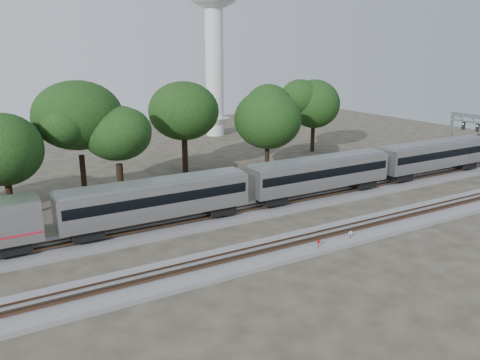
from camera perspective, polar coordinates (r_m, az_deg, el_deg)
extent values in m
plane|color=#383328|center=(43.40, -1.87, -7.72)|extent=(160.00, 160.00, 0.00)
cube|color=slate|center=(48.33, -5.24, -5.05)|extent=(160.00, 5.00, 0.40)
cube|color=brown|center=(47.56, -4.89, -4.80)|extent=(160.00, 0.08, 0.15)
cube|color=brown|center=(48.79, -5.60, -4.29)|extent=(160.00, 0.08, 0.15)
cube|color=slate|center=(40.13, 0.85, -9.40)|extent=(160.00, 5.00, 0.40)
cube|color=brown|center=(39.38, 1.39, -9.18)|extent=(160.00, 0.08, 0.15)
cube|color=brown|center=(40.50, 0.33, -8.45)|extent=(160.00, 0.08, 0.15)
cube|color=black|center=(44.24, -25.94, -7.19)|extent=(2.79, 2.36, 0.97)
cube|color=#B2B4B9|center=(45.84, -10.12, -2.27)|extent=(18.66, 3.22, 3.22)
cube|color=black|center=(45.75, -10.13, -1.89)|extent=(18.02, 3.27, 0.97)
cube|color=gray|center=(45.37, -10.21, -0.27)|extent=(18.23, 2.57, 0.38)
cube|color=black|center=(44.88, -18.15, -6.05)|extent=(2.79, 2.36, 0.97)
cube|color=black|center=(49.03, -2.56, -3.44)|extent=(2.79, 2.36, 0.97)
cube|color=#B2B4B9|center=(55.56, 9.73, 0.87)|extent=(18.66, 3.22, 3.22)
cube|color=black|center=(55.48, 9.74, 1.19)|extent=(18.02, 3.27, 0.97)
cube|color=gray|center=(55.17, 9.81, 2.54)|extent=(18.23, 2.57, 0.38)
cube|color=black|center=(52.22, 3.88, -2.27)|extent=(2.79, 2.36, 0.97)
cube|color=black|center=(60.50, 14.59, -0.27)|extent=(2.79, 2.36, 0.97)
cube|color=#B2B4B9|center=(69.86, 22.61, 2.87)|extent=(18.66, 3.22, 3.22)
cube|color=black|center=(69.79, 22.63, 3.13)|extent=(18.02, 3.27, 0.97)
cube|color=gray|center=(69.55, 22.75, 4.21)|extent=(18.23, 2.57, 0.38)
cube|color=black|center=(65.18, 18.76, 0.52)|extent=(2.79, 2.36, 0.97)
cube|color=black|center=(75.67, 25.60, 1.80)|extent=(2.79, 2.36, 0.97)
cylinder|color=#512D19|center=(42.10, 9.53, -7.97)|extent=(0.06, 0.06, 0.96)
cylinder|color=red|center=(41.93, 9.55, -7.44)|extent=(0.34, 0.11, 0.34)
cylinder|color=#512D19|center=(44.61, 13.29, -6.81)|extent=(0.06, 0.06, 0.97)
cylinder|color=silver|center=(44.46, 13.33, -6.29)|extent=(0.35, 0.09, 0.35)
cube|color=#512D19|center=(41.69, 7.98, -8.65)|extent=(0.52, 0.34, 0.30)
cylinder|color=silver|center=(97.99, -3.13, 12.93)|extent=(3.67, 3.67, 25.70)
cone|color=silver|center=(99.07, -3.03, 6.55)|extent=(5.87, 5.87, 3.67)
cube|color=gray|center=(77.54, 24.22, 4.50)|extent=(0.33, 0.33, 8.37)
cube|color=gray|center=(75.16, 26.54, 6.96)|extent=(0.37, 6.88, 0.56)
cube|color=gray|center=(75.26, 26.46, 6.33)|extent=(0.23, 6.88, 0.23)
cube|color=black|center=(74.51, 26.99, 5.68)|extent=(0.23, 0.46, 1.12)
cube|color=black|center=(75.74, 25.59, 5.98)|extent=(0.23, 0.46, 1.12)
cylinder|color=black|center=(53.93, -26.19, -2.38)|extent=(0.70, 0.70, 4.07)
ellipsoid|color=black|center=(52.67, -26.90, 3.35)|extent=(7.67, 7.67, 6.52)
cylinder|color=black|center=(57.93, -18.53, 0.26)|extent=(0.70, 0.70, 5.41)
ellipsoid|color=black|center=(56.56, -19.16, 7.45)|extent=(10.19, 10.19, 8.66)
cylinder|color=black|center=(57.17, -14.37, -0.19)|extent=(0.70, 0.70, 4.29)
ellipsoid|color=black|center=(55.94, -14.77, 5.56)|extent=(8.09, 8.09, 6.87)
cylinder|color=black|center=(68.23, -6.72, 2.92)|extent=(0.70, 0.70, 4.82)
ellipsoid|color=black|center=(67.13, -6.90, 8.37)|extent=(9.09, 9.09, 7.72)
cylinder|color=black|center=(68.49, 3.32, 2.75)|extent=(0.70, 0.70, 4.13)
ellipsoid|color=black|center=(67.48, 3.39, 7.40)|extent=(7.80, 7.80, 6.63)
cylinder|color=black|center=(83.34, 8.84, 4.99)|extent=(0.70, 0.70, 4.49)
ellipsoid|color=black|center=(82.48, 9.01, 9.15)|extent=(8.46, 8.46, 7.19)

